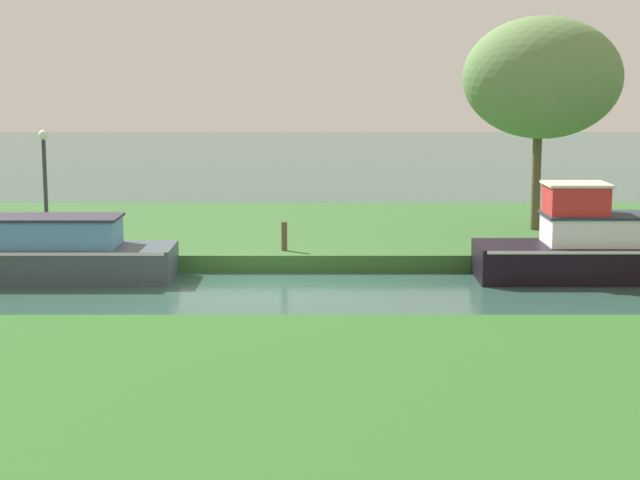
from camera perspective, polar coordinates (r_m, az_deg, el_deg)
ground_plane at (r=22.52m, az=-3.48°, el=-2.75°), size 120.00×120.00×0.00m
riverbank_far at (r=29.37m, az=-2.72°, el=0.44°), size 72.00×10.00×0.40m
riverbank_near at (r=13.80m, az=-5.62°, el=-9.64°), size 72.00×10.00×0.40m
willow_tree_left at (r=28.35m, az=11.78°, el=8.62°), size 4.20×3.23×5.68m
lamp_post at (r=26.78m, az=-14.98°, el=3.58°), size 0.24×0.24×2.82m
mooring_post_near at (r=25.03m, az=-2.19°, el=0.20°), size 0.14×0.14×0.69m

